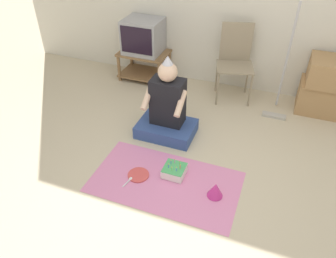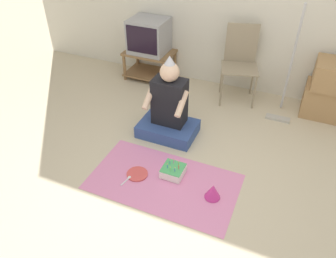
% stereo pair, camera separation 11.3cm
% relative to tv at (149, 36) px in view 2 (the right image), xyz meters
% --- Properties ---
extents(ground_plane, '(16.00, 16.00, 0.00)m').
position_rel_tv_xyz_m(ground_plane, '(1.27, -1.89, -0.63)').
color(ground_plane, beige).
extents(tv_stand, '(0.67, 0.45, 0.40)m').
position_rel_tv_xyz_m(tv_stand, '(-0.00, -0.00, -0.39)').
color(tv_stand, olive).
rests_on(tv_stand, ground_plane).
extents(tv, '(0.50, 0.44, 0.45)m').
position_rel_tv_xyz_m(tv, '(0.00, 0.00, 0.00)').
color(tv, '#99999E').
rests_on(tv, tv_stand).
extents(folding_chair, '(0.53, 0.49, 0.94)m').
position_rel_tv_xyz_m(folding_chair, '(1.26, -0.04, -0.09)').
color(folding_chair, gray).
rests_on(folding_chair, ground_plane).
extents(cardboard_box_stack, '(0.57, 0.44, 0.68)m').
position_rel_tv_xyz_m(cardboard_box_stack, '(2.37, -0.03, -0.29)').
color(cardboard_box_stack, '#A87F51').
rests_on(cardboard_box_stack, ground_plane).
extents(dust_mop, '(0.28, 0.31, 1.35)m').
position_rel_tv_xyz_m(dust_mop, '(1.86, -0.29, -0.22)').
color(dust_mop, '#B2ADA3').
rests_on(dust_mop, ground_plane).
extents(person_seated, '(0.62, 0.43, 0.92)m').
position_rel_tv_xyz_m(person_seated, '(0.77, -1.12, -0.33)').
color(person_seated, '#334C8C').
rests_on(person_seated, ground_plane).
extents(party_cloth, '(1.38, 0.78, 0.01)m').
position_rel_tv_xyz_m(party_cloth, '(1.03, -1.84, -0.62)').
color(party_cloth, pink).
rests_on(party_cloth, ground_plane).
extents(birthday_cake, '(0.21, 0.21, 0.14)m').
position_rel_tv_xyz_m(birthday_cake, '(1.07, -1.72, -0.57)').
color(birthday_cake, white).
rests_on(birthday_cake, party_cloth).
extents(party_hat_blue, '(0.14, 0.14, 0.15)m').
position_rel_tv_xyz_m(party_hat_blue, '(1.50, -1.85, -0.55)').
color(party_hat_blue, '#CC338C').
rests_on(party_hat_blue, party_cloth).
extents(paper_plate, '(0.21, 0.21, 0.01)m').
position_rel_tv_xyz_m(paper_plate, '(0.75, -1.86, -0.61)').
color(paper_plate, '#D84C4C').
rests_on(paper_plate, party_cloth).
extents(plastic_spoon_near, '(0.05, 0.14, 0.01)m').
position_rel_tv_xyz_m(plastic_spoon_near, '(0.71, -1.95, -0.61)').
color(plastic_spoon_near, white).
rests_on(plastic_spoon_near, party_cloth).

